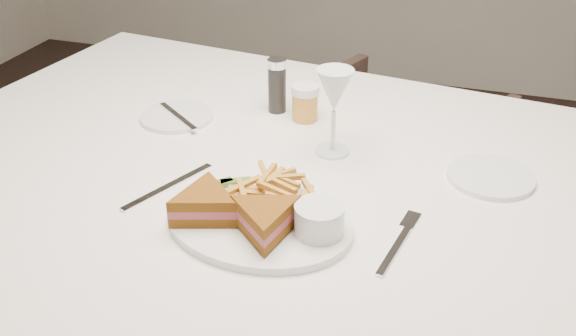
{
  "coord_description": "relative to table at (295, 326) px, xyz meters",
  "views": [
    {
      "loc": [
        0.17,
        -0.83,
        1.37
      ],
      "look_at": [
        -0.12,
        0.1,
        0.8
      ],
      "focal_mm": 40.0,
      "sensor_mm": 36.0,
      "label": 1
    }
  ],
  "objects": [
    {
      "name": "table",
      "position": [
        0.0,
        0.0,
        0.0
      ],
      "size": [
        1.78,
        1.3,
        0.75
      ],
      "primitive_type": "cube",
      "rotation": [
        0.0,
        0.0,
        -0.13
      ],
      "color": "white",
      "rests_on": "ground"
    },
    {
      "name": "chair_far",
      "position": [
        0.05,
        0.84,
        -0.06
      ],
      "size": [
        0.78,
        0.76,
        0.63
      ],
      "primitive_type": "imported",
      "rotation": [
        0.0,
        0.0,
        2.77
      ],
      "color": "#46332B",
      "rests_on": "ground"
    },
    {
      "name": "table_setting",
      "position": [
        -0.01,
        -0.06,
        0.41
      ],
      "size": [
        0.83,
        0.62,
        0.18
      ],
      "color": "white",
      "rests_on": "table"
    }
  ]
}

